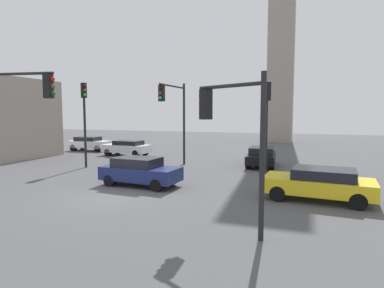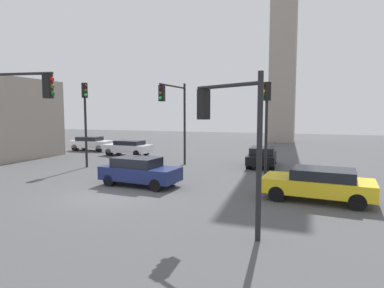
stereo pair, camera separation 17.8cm
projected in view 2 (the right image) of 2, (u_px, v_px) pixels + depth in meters
name	position (u px, v px, depth m)	size (l,w,h in m)	color
ground_plane	(110.00, 196.00, 14.44)	(100.97, 100.97, 0.00)	#4C4C4F
traffic_light_0	(228.00, 123.00, 10.01)	(2.39, 1.42, 4.86)	black
traffic_light_1	(175.00, 107.00, 21.63)	(0.39, 3.83, 5.81)	black
traffic_light_2	(7.00, 105.00, 14.10)	(4.14, 0.91, 5.74)	black
traffic_light_3	(85.00, 109.00, 21.94)	(0.49, 0.45, 5.74)	black
traffic_light_4	(266.00, 113.00, 17.64)	(0.49, 0.45, 5.38)	black
car_0	(262.00, 156.00, 22.71)	(2.11, 4.19, 1.33)	black
car_1	(318.00, 183.00, 13.66)	(4.60, 2.41, 1.38)	yellow
car_2	(128.00, 147.00, 28.42)	(4.29, 1.96, 1.34)	silver
car_3	(139.00, 171.00, 16.54)	(4.14, 2.04, 1.45)	navy
car_4	(91.00, 143.00, 32.25)	(4.11, 1.98, 1.40)	silver
skyline_tower	(285.00, 3.00, 40.86)	(3.18, 3.18, 35.23)	gray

